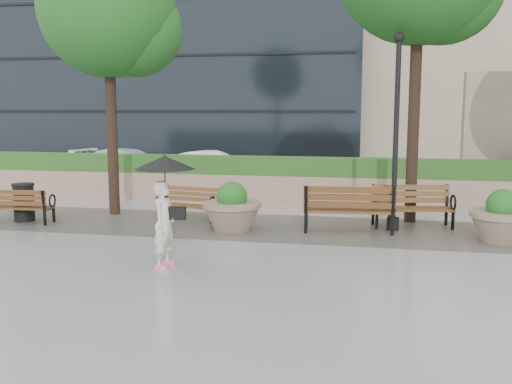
% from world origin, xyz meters
% --- Properties ---
extents(ground, '(100.00, 100.00, 0.00)m').
position_xyz_m(ground, '(0.00, 0.00, 0.00)').
color(ground, gray).
rests_on(ground, ground).
extents(cobble_strip, '(28.00, 3.20, 0.01)m').
position_xyz_m(cobble_strip, '(0.00, 3.00, 0.01)').
color(cobble_strip, '#383330').
rests_on(cobble_strip, ground).
extents(hedge_wall, '(24.00, 0.80, 1.35)m').
position_xyz_m(hedge_wall, '(0.00, 7.00, 0.66)').
color(hedge_wall, '#9D7465').
rests_on(hedge_wall, ground).
extents(asphalt_street, '(40.00, 7.00, 0.00)m').
position_xyz_m(asphalt_street, '(0.00, 11.00, 0.00)').
color(asphalt_street, black).
rests_on(asphalt_street, ground).
extents(bench_0, '(1.64, 0.75, 0.86)m').
position_xyz_m(bench_0, '(-6.86, 2.24, 0.25)').
color(bench_0, brown).
rests_on(bench_0, ground).
extents(bench_1, '(1.63, 0.86, 0.83)m').
position_xyz_m(bench_1, '(-2.90, 3.41, 0.25)').
color(bench_1, brown).
rests_on(bench_1, ground).
extents(bench_2, '(2.08, 0.97, 1.08)m').
position_xyz_m(bench_2, '(1.08, 2.83, 0.32)').
color(bench_2, brown).
rests_on(bench_2, ground).
extents(bench_3, '(1.94, 1.04, 0.99)m').
position_xyz_m(bench_3, '(2.54, 3.67, 0.29)').
color(bench_3, brown).
rests_on(bench_3, ground).
extents(planter_left, '(1.35, 1.35, 1.14)m').
position_xyz_m(planter_left, '(-1.56, 2.50, 0.44)').
color(planter_left, '#7F6B56').
rests_on(planter_left, ground).
extents(planter_right, '(1.35, 1.35, 1.13)m').
position_xyz_m(planter_right, '(4.29, 2.47, 0.44)').
color(planter_right, '#7F6B56').
rests_on(planter_right, ground).
extents(trash_bin, '(0.54, 0.54, 0.90)m').
position_xyz_m(trash_bin, '(-6.93, 2.53, 0.45)').
color(trash_bin, black).
rests_on(trash_bin, ground).
extents(lamppost, '(0.28, 0.28, 4.47)m').
position_xyz_m(lamppost, '(2.09, 3.25, 1.98)').
color(lamppost, black).
rests_on(lamppost, ground).
extents(tree_0, '(3.56, 3.49, 7.07)m').
position_xyz_m(tree_0, '(-4.99, 3.95, 5.18)').
color(tree_0, black).
rests_on(tree_0, ground).
extents(car_left, '(4.64, 2.36, 1.29)m').
position_xyz_m(car_left, '(-7.55, 10.28, 0.64)').
color(car_left, white).
rests_on(car_left, ground).
extents(car_right, '(3.91, 2.12, 1.22)m').
position_xyz_m(car_right, '(-4.39, 10.63, 0.61)').
color(car_right, white).
rests_on(car_right, ground).
extents(pedestrian, '(1.07, 1.07, 1.97)m').
position_xyz_m(pedestrian, '(-1.96, -0.77, 1.20)').
color(pedestrian, beige).
rests_on(pedestrian, ground).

